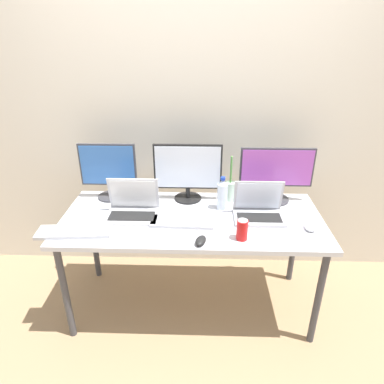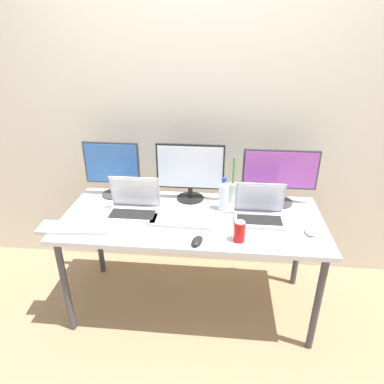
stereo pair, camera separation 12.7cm
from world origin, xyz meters
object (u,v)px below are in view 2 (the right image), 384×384
Objects in this scene: work_desk at (192,225)px; mouse_by_laptop at (197,241)px; water_bottle at (224,195)px; laptop_silver at (134,206)px; bamboo_vase at (233,191)px; keyboard_main at (75,228)px; soda_can_near_keyboard at (239,231)px; monitor_center at (190,171)px; laptop_secondary at (259,211)px; monitor_left at (112,167)px; monitor_right at (280,175)px; keyboard_aux at (182,222)px; mouse_by_keyboard at (311,231)px.

mouse_by_laptop reaches higher than work_desk.
work_desk is 7.29× the size of water_bottle.
bamboo_vase reaches higher than laptop_silver.
soda_can_near_keyboard is at bearing -6.10° from keyboard_main.
bamboo_vase is (0.30, -0.00, -0.14)m from monitor_center.
monitor_left is at bearing 166.08° from laptop_secondary.
work_desk is 0.41m from soda_can_near_keyboard.
monitor_right is at bearing 1.18° from bamboo_vase.
water_bottle is (0.90, 0.34, 0.10)m from keyboard_main.
bamboo_vase is at bearing 20.58° from laptop_silver.
monitor_center is at bearing 123.36° from soda_can_near_keyboard.
mouse_by_laptop is at bearing -109.99° from bamboo_vase.
laptop_secondary is 0.26m from water_bottle.
keyboard_main is (-0.66, -0.48, -0.21)m from monitor_center.
keyboard_main is at bearing -159.20° from water_bottle.
keyboard_aux is at bearing -140.95° from water_bottle.
monitor_right reaches higher than laptop_secondary.
laptop_silver is at bearing 159.01° from soda_can_near_keyboard.
bamboo_vase reaches higher than water_bottle.
monitor_center is (-0.04, 0.26, 0.28)m from work_desk.
mouse_by_laptop is 0.83× the size of soda_can_near_keyboard.
mouse_by_laptop is at bearing -78.87° from work_desk.
mouse_by_laptop is 0.32× the size of bamboo_vase.
laptop_secondary is 0.30m from soda_can_near_keyboard.
monitor_left is 1.04m from soda_can_near_keyboard.
monitor_center is 4.34× the size of mouse_by_keyboard.
soda_can_near_keyboard is (0.10, -0.37, -0.04)m from water_bottle.
laptop_secondary is at bearing 56.67° from mouse_by_laptop.
keyboard_aux is (0.33, -0.10, -0.05)m from laptop_silver.
monitor_center is 0.46m from laptop_silver.
bamboo_vase is (0.06, 0.13, -0.03)m from water_bottle.
mouse_by_keyboard is at bearing -9.88° from work_desk.
laptop_silver is 0.73m from soda_can_near_keyboard.
monitor_left is 0.82m from water_bottle.
monitor_left reaches higher than soda_can_near_keyboard.
monitor_center reaches higher than water_bottle.
mouse_by_laptop is at bearing -80.21° from monitor_center.
water_bottle reaches higher than mouse_by_laptop.
water_bottle is at bearing 87.83° from mouse_by_laptop.
monitor_left is at bearing 73.82° from keyboard_main.
monitor_center is 0.93× the size of monitor_right.
soda_can_near_keyboard reaches higher than keyboard_aux.
mouse_by_keyboard is 0.86× the size of soda_can_near_keyboard.
keyboard_main is at bearing -162.74° from work_desk.
monitor_right is at bearing 63.71° from mouse_by_laptop.
mouse_by_laptop is (0.10, -0.56, -0.20)m from monitor_center.
water_bottle is at bearing 40.93° from keyboard_aux.
water_bottle reaches higher than work_desk.
laptop_silver reaches higher than work_desk.
water_bottle is at bearing 16.50° from keyboard_main.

